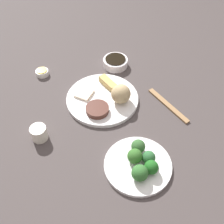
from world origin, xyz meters
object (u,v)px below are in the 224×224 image
at_px(sauce_ramekin_hot_mustard, 42,73).
at_px(soy_sauce_bowl, 115,62).
at_px(main_plate, 102,99).
at_px(teacup, 39,133).
at_px(broccoli_plate, 138,165).
at_px(chopsticks_pair, 168,105).

bearing_deg(sauce_ramekin_hot_mustard, soy_sauce_bowl, -160.83).
bearing_deg(main_plate, teacup, 48.48).
bearing_deg(sauce_ramekin_hot_mustard, teacup, 105.92).
distance_m(broccoli_plate, teacup, 0.37).
height_order(broccoli_plate, chopsticks_pair, broccoli_plate).
xyz_separation_m(sauce_ramekin_hot_mustard, teacup, (-0.10, 0.34, 0.02)).
bearing_deg(teacup, chopsticks_pair, -154.03).
bearing_deg(chopsticks_pair, broccoli_plate, 71.36).
bearing_deg(teacup, main_plate, -131.52).
bearing_deg(broccoli_plate, sauce_ramekin_hot_mustard, -41.86).
xyz_separation_m(main_plate, teacup, (0.19, 0.22, 0.02)).
distance_m(main_plate, broccoli_plate, 0.33).
relative_size(main_plate, teacup, 5.00).
height_order(broccoli_plate, sauce_ramekin_hot_mustard, sauce_ramekin_hot_mustard).
bearing_deg(soy_sauce_bowl, sauce_ramekin_hot_mustard, 19.17).
height_order(teacup, chopsticks_pair, teacup).
height_order(main_plate, teacup, teacup).
bearing_deg(sauce_ramekin_hot_mustard, main_plate, 157.41).
height_order(soy_sauce_bowl, teacup, teacup).
bearing_deg(chopsticks_pair, soy_sauce_bowl, -42.70).
bearing_deg(teacup, sauce_ramekin_hot_mustard, -74.08).
bearing_deg(soy_sauce_bowl, teacup, 64.21).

